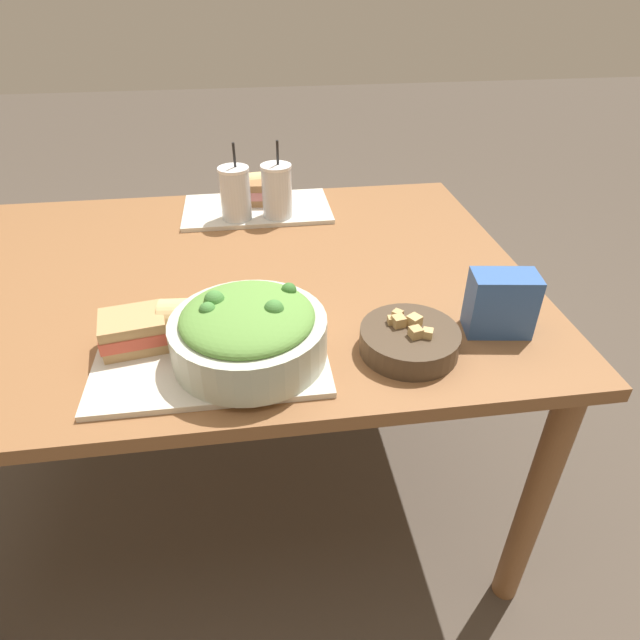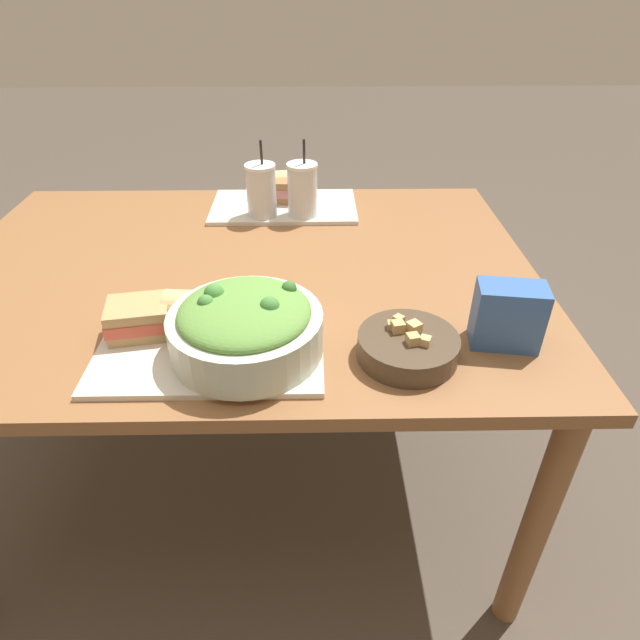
% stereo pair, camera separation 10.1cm
% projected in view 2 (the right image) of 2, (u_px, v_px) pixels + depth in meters
% --- Properties ---
extents(ground_plane, '(12.00, 12.00, 0.00)m').
position_uv_depth(ground_plane, '(259.00, 470.00, 1.69)').
color(ground_plane, '#4C4238').
extents(dining_table, '(1.41, 1.03, 0.73)m').
position_uv_depth(dining_table, '(242.00, 297.00, 1.33)').
color(dining_table, brown).
rests_on(dining_table, ground_plane).
extents(tray_near, '(0.42, 0.25, 0.01)m').
position_uv_depth(tray_near, '(210.00, 353.00, 1.00)').
color(tray_near, beige).
rests_on(tray_near, dining_table).
extents(tray_far, '(0.42, 0.25, 0.01)m').
position_uv_depth(tray_far, '(284.00, 207.00, 1.58)').
color(tray_far, beige).
rests_on(tray_far, dining_table).
extents(salad_bowl, '(0.28, 0.28, 0.12)m').
position_uv_depth(salad_bowl, '(246.00, 325.00, 0.96)').
color(salad_bowl, beige).
rests_on(salad_bowl, tray_near).
extents(soup_bowl, '(0.19, 0.19, 0.07)m').
position_uv_depth(soup_bowl, '(408.00, 346.00, 0.98)').
color(soup_bowl, '#473828').
rests_on(soup_bowl, dining_table).
extents(sandwich_near, '(0.13, 0.11, 0.06)m').
position_uv_depth(sandwich_near, '(140.00, 318.00, 1.02)').
color(sandwich_near, tan).
rests_on(sandwich_near, tray_near).
extents(baguette_near, '(0.14, 0.09, 0.08)m').
position_uv_depth(baguette_near, '(202.00, 309.00, 1.04)').
color(baguette_near, tan).
rests_on(baguette_near, tray_near).
extents(sandwich_far, '(0.14, 0.10, 0.06)m').
position_uv_depth(sandwich_far, '(280.00, 189.00, 1.59)').
color(sandwich_far, olive).
rests_on(sandwich_far, tray_far).
extents(baguette_far, '(0.13, 0.09, 0.08)m').
position_uv_depth(baguette_far, '(292.00, 183.00, 1.62)').
color(baguette_far, tan).
rests_on(baguette_far, tray_far).
extents(drink_cup_dark, '(0.08, 0.08, 0.21)m').
position_uv_depth(drink_cup_dark, '(261.00, 192.00, 1.47)').
color(drink_cup_dark, silver).
rests_on(drink_cup_dark, tray_far).
extents(drink_cup_red, '(0.08, 0.08, 0.21)m').
position_uv_depth(drink_cup_red, '(302.00, 191.00, 1.47)').
color(drink_cup_red, silver).
rests_on(drink_cup_red, tray_far).
extents(chip_bag, '(0.13, 0.09, 0.13)m').
position_uv_depth(chip_bag, '(508.00, 316.00, 1.00)').
color(chip_bag, '#335BA3').
rests_on(chip_bag, dining_table).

